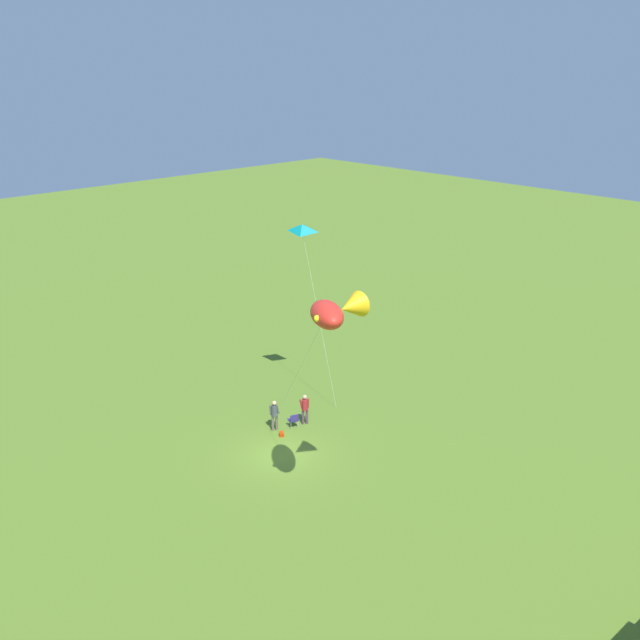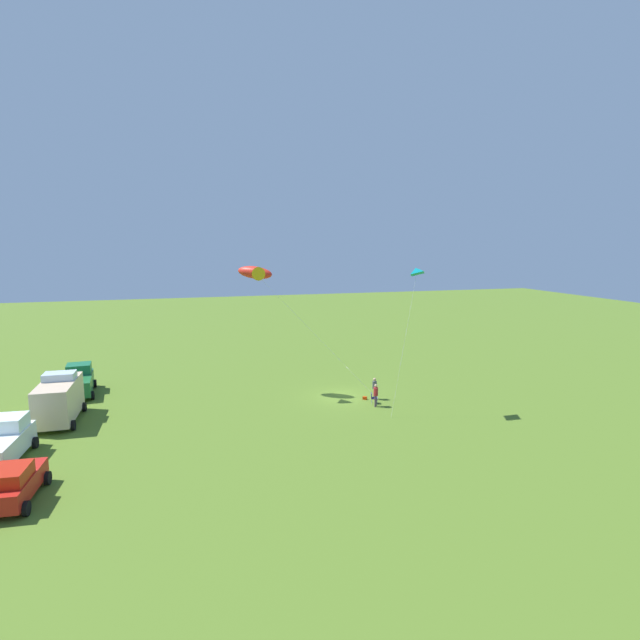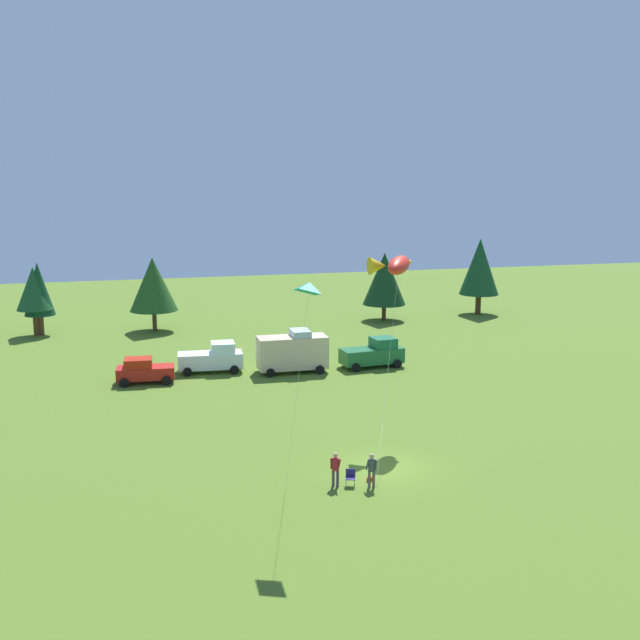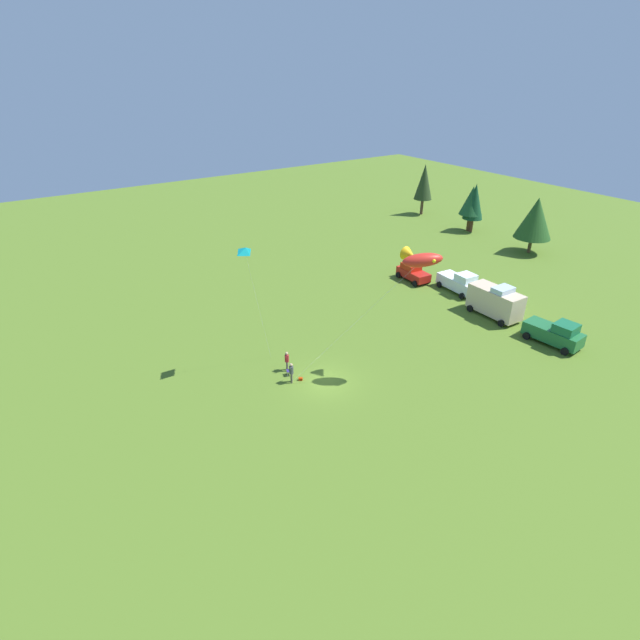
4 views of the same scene
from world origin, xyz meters
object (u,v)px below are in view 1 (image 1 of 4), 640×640
at_px(kite_large_fish, 333,312).
at_px(kite_delta_teal, 302,229).
at_px(backpack_on_grass, 282,434).
at_px(folding_chair, 294,420).
at_px(person_spectator, 305,407).
at_px(person_kite_flyer, 274,413).

distance_m(kite_large_fish, kite_delta_teal, 12.73).
xyz_separation_m(backpack_on_grass, kite_large_fish, (4.06, 7.87, 9.80)).
bearing_deg(kite_delta_teal, backpack_on_grass, 31.61).
xyz_separation_m(folding_chair, backpack_on_grass, (1.10, 0.26, -0.38)).
distance_m(person_spectator, kite_large_fish, 13.35).
distance_m(person_spectator, backpack_on_grass, 2.06).
distance_m(folding_chair, kite_large_fish, 13.46).
bearing_deg(person_spectator, kite_delta_teal, -11.25).
height_order(person_kite_flyer, folding_chair, person_kite_flyer).
bearing_deg(kite_delta_teal, person_kite_flyer, 23.30).
xyz_separation_m(folding_chair, kite_large_fish, (5.15, 8.12, 9.42)).
distance_m(backpack_on_grass, kite_large_fish, 13.20).
xyz_separation_m(person_spectator, kite_large_fish, (5.90, 8.02, 8.89)).
xyz_separation_m(person_kite_flyer, folding_chair, (-0.93, 0.49, -0.53)).
relative_size(person_kite_flyer, kite_large_fish, 0.16).
bearing_deg(kite_large_fish, backpack_on_grass, -117.29).
bearing_deg(person_kite_flyer, person_spectator, -86.51).
relative_size(person_kite_flyer, person_spectator, 1.00).
bearing_deg(person_spectator, person_kite_flyer, 100.38).
xyz_separation_m(backpack_on_grass, kite_delta_teal, (-3.66, -2.25, 10.17)).
relative_size(folding_chair, backpack_on_grass, 2.56).
relative_size(folding_chair, kite_delta_teal, 0.08).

